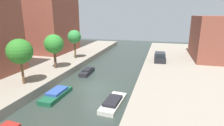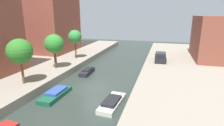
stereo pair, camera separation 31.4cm
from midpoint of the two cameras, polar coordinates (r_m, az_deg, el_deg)
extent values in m
plane|color=#2D3833|center=(22.39, -5.99, -7.82)|extent=(84.00, 84.00, 0.00)
cylinder|color=brown|center=(22.76, -26.63, -2.59)|extent=(0.27, 0.27, 2.80)
sphere|color=#2D7525|center=(22.22, -27.35, 3.25)|extent=(2.77, 2.77, 2.77)
cylinder|color=brown|center=(27.76, -17.74, 1.10)|extent=(0.36, 0.36, 2.63)
sphere|color=#2D822C|center=(27.33, -18.12, 5.73)|extent=(2.74, 2.74, 2.74)
cylinder|color=brown|center=(33.12, -11.80, 4.07)|extent=(0.28, 0.28, 3.06)
sphere|color=#2F833A|center=(32.77, -12.02, 8.10)|extent=(2.33, 2.33, 2.33)
cube|color=black|center=(31.74, 14.50, 1.39)|extent=(2.02, 4.15, 0.84)
cube|color=#1E2328|center=(31.27, 14.58, 2.61)|extent=(1.72, 2.31, 0.67)
cube|color=#195638|center=(20.80, -17.55, -9.62)|extent=(1.64, 4.40, 0.48)
cube|color=#2D4C9E|center=(20.83, -17.28, -8.40)|extent=(1.38, 2.42, 0.29)
cube|color=#232328|center=(27.50, -8.18, -2.84)|extent=(1.38, 3.67, 0.58)
cube|color=black|center=(27.51, -8.09, -1.98)|extent=(1.13, 2.03, 0.20)
cube|color=beige|center=(18.29, -0.08, -12.47)|extent=(1.86, 4.55, 0.44)
cube|color=black|center=(17.95, -0.27, -11.75)|extent=(1.48, 2.54, 0.28)
camera|label=1|loc=(0.16, -90.35, -0.09)|focal=29.11mm
camera|label=2|loc=(0.16, 89.65, 0.09)|focal=29.11mm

